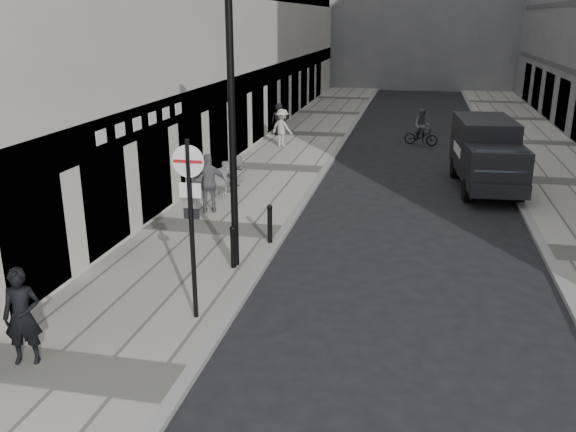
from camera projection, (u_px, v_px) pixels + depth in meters
name	position (u px, v px, depth m)	size (l,w,h in m)	color
sidewalk	(275.00, 168.00, 24.66)	(4.00, 60.00, 0.12)	#ACA89B
far_sidewalk	(565.00, 183.00, 22.48)	(4.00, 60.00, 0.12)	#ACA89B
walking_man	(22.00, 316.00, 10.41)	(0.64, 0.42, 1.75)	black
sign_post	(191.00, 207.00, 11.58)	(0.62, 0.09, 3.62)	black
lamppost	(232.00, 115.00, 13.77)	(0.29, 0.29, 6.55)	black
bollard_near	(233.00, 248.00, 14.57)	(0.13, 0.13, 0.99)	black
bollard_far	(270.00, 225.00, 16.21)	(0.13, 0.13, 0.98)	black
panel_van	(486.00, 151.00, 21.60)	(2.31, 5.28, 2.42)	black
cyclist	(421.00, 131.00, 29.30)	(1.71, 0.97, 1.74)	black
pedestrian_a	(209.00, 183.00, 18.64)	(1.08, 0.45, 1.84)	slate
pedestrian_b	(282.00, 128.00, 28.32)	(1.13, 0.65, 1.75)	#B5AFA7
pedestrian_c	(279.00, 119.00, 31.14)	(0.80, 0.52, 1.63)	black
cafe_table_near	(225.00, 179.00, 20.88)	(0.73, 1.66, 0.94)	silver
cafe_table_mid	(195.00, 185.00, 20.33)	(0.65, 1.48, 0.84)	#B5B5B8
cafe_table_far	(233.00, 172.00, 21.68)	(0.78, 1.75, 1.00)	#ADADAF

